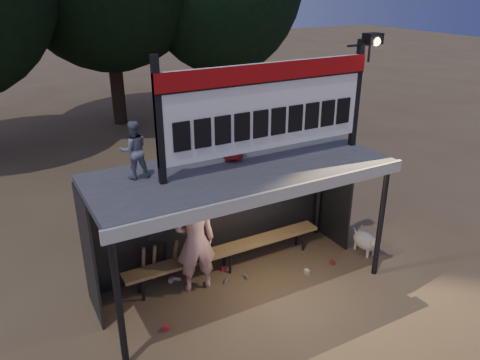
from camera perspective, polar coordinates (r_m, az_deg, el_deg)
name	(u,v)px	position (r m, az deg, el deg)	size (l,w,h in m)	color
ground	(241,285)	(8.78, 0.12, -12.64)	(80.00, 80.00, 0.00)	brown
player	(195,241)	(8.22, -5.45, -7.43)	(0.71, 0.46, 1.94)	white
child_a	(134,150)	(7.27, -12.82, 3.58)	(0.44, 0.34, 0.91)	slate
child_b	(233,134)	(7.82, -0.89, 5.60)	(0.45, 0.29, 0.92)	#B2201B
dugout_shelter	(234,188)	(8.04, -0.71, -1.01)	(5.10, 2.08, 2.32)	#3E3E41
scoreboard_assembly	(272,103)	(7.62, 3.90, 9.33)	(4.10, 0.27, 1.99)	black
bench	(227,250)	(8.95, -1.60, -8.58)	(4.00, 0.35, 0.48)	olive
dog	(367,241)	(9.87, 15.18, -7.23)	(0.36, 0.81, 0.49)	silver
bats	(159,261)	(8.76, -9.83, -9.74)	(0.69, 0.35, 0.84)	#9B7148
litter	(233,280)	(8.84, -0.87, -12.08)	(3.66, 1.29, 0.08)	red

